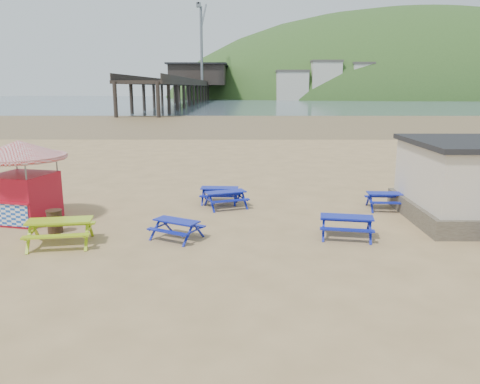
{
  "coord_description": "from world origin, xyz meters",
  "views": [
    {
      "loc": [
        0.23,
        -16.88,
        5.12
      ],
      "look_at": [
        0.14,
        1.5,
        1.0
      ],
      "focal_mm": 35.0,
      "sensor_mm": 36.0,
      "label": 1
    }
  ],
  "objects_px": {
    "picnic_table_blue_a": "(226,199)",
    "ice_cream_kiosk": "(21,171)",
    "litter_bin": "(55,221)",
    "picnic_table_yellow": "(61,232)",
    "picnic_table_blue_b": "(220,195)"
  },
  "relations": [
    {
      "from": "picnic_table_blue_a",
      "to": "picnic_table_yellow",
      "type": "distance_m",
      "value": 7.27
    },
    {
      "from": "picnic_table_blue_a",
      "to": "picnic_table_yellow",
      "type": "height_order",
      "value": "picnic_table_yellow"
    },
    {
      "from": "picnic_table_blue_a",
      "to": "litter_bin",
      "type": "xyz_separation_m",
      "value": [
        -6.03,
        -3.62,
        0.06
      ]
    },
    {
      "from": "picnic_table_blue_a",
      "to": "picnic_table_blue_b",
      "type": "relative_size",
      "value": 1.21
    },
    {
      "from": "picnic_table_blue_a",
      "to": "ice_cream_kiosk",
      "type": "bearing_deg",
      "value": 173.49
    },
    {
      "from": "picnic_table_yellow",
      "to": "ice_cream_kiosk",
      "type": "bearing_deg",
      "value": 121.26
    },
    {
      "from": "ice_cream_kiosk",
      "to": "litter_bin",
      "type": "bearing_deg",
      "value": -28.03
    },
    {
      "from": "picnic_table_blue_a",
      "to": "ice_cream_kiosk",
      "type": "xyz_separation_m",
      "value": [
        -7.79,
        -2.09,
        1.63
      ]
    },
    {
      "from": "picnic_table_blue_b",
      "to": "ice_cream_kiosk",
      "type": "relative_size",
      "value": 0.41
    },
    {
      "from": "picnic_table_yellow",
      "to": "litter_bin",
      "type": "xyz_separation_m",
      "value": [
        -0.73,
        1.35,
        -0.01
      ]
    },
    {
      "from": "picnic_table_blue_a",
      "to": "picnic_table_yellow",
      "type": "xyz_separation_m",
      "value": [
        -5.31,
        -4.97,
        0.07
      ]
    },
    {
      "from": "picnic_table_blue_b",
      "to": "litter_bin",
      "type": "distance_m",
      "value": 7.29
    },
    {
      "from": "picnic_table_yellow",
      "to": "ice_cream_kiosk",
      "type": "xyz_separation_m",
      "value": [
        -2.49,
        2.88,
        1.56
      ]
    },
    {
      "from": "picnic_table_blue_b",
      "to": "picnic_table_yellow",
      "type": "distance_m",
      "value": 7.71
    },
    {
      "from": "picnic_table_blue_b",
      "to": "picnic_table_yellow",
      "type": "xyz_separation_m",
      "value": [
        -5.0,
        -5.87,
        0.08
      ]
    }
  ]
}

